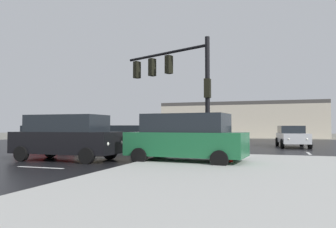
% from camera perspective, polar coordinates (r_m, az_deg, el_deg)
% --- Properties ---
extents(ground_plane, '(120.00, 120.00, 0.00)m').
position_cam_1_polar(ground_plane, '(21.61, -4.13, -6.30)').
color(ground_plane, slate).
extents(road_asphalt, '(44.00, 44.00, 0.02)m').
position_cam_1_polar(road_asphalt, '(21.61, -4.13, -6.27)').
color(road_asphalt, black).
rests_on(road_asphalt, ground_plane).
extents(snow_strip_curbside, '(4.00, 1.60, 0.06)m').
position_cam_1_polar(snow_strip_curbside, '(16.30, 6.86, -7.01)').
color(snow_strip_curbside, white).
rests_on(snow_strip_curbside, sidewalk_corner).
extents(lane_markings, '(36.15, 36.15, 0.01)m').
position_cam_1_polar(lane_markings, '(19.89, -2.44, -6.58)').
color(lane_markings, silver).
rests_on(lane_markings, road_asphalt).
extents(traffic_signal_mast, '(5.12, 2.32, 5.66)m').
position_cam_1_polar(traffic_signal_mast, '(16.64, 1.73, 6.54)').
color(traffic_signal_mast, black).
rests_on(traffic_signal_mast, sidewalk_corner).
extents(fire_hydrant, '(0.48, 0.26, 0.79)m').
position_cam_1_polar(fire_hydrant, '(13.08, 10.76, -6.54)').
color(fire_hydrant, red).
rests_on(fire_hydrant, sidewalk_corner).
extents(strip_building_background, '(22.71, 8.00, 5.04)m').
position_cam_1_polar(strip_building_background, '(49.36, 12.90, -1.05)').
color(strip_building_background, '#BCB29E').
rests_on(strip_building_background, ground_plane).
extents(sedan_tan, '(4.59, 2.15, 1.58)m').
position_cam_1_polar(sedan_tan, '(18.95, -8.30, -4.26)').
color(sedan_tan, tan).
rests_on(sedan_tan, road_asphalt).
extents(suv_green, '(4.96, 2.49, 2.03)m').
position_cam_1_polar(suv_green, '(13.28, 3.16, -4.12)').
color(suv_green, '#195933').
rests_on(suv_green, road_asphalt).
extents(suv_black, '(4.85, 2.21, 2.03)m').
position_cam_1_polar(suv_black, '(15.27, -17.31, -3.78)').
color(suv_black, black).
rests_on(suv_black, road_asphalt).
extents(sedan_red, '(4.60, 2.19, 1.58)m').
position_cam_1_polar(sedan_red, '(21.83, -19.84, -3.88)').
color(sedan_red, '#B21919').
rests_on(sedan_red, road_asphalt).
extents(sedan_silver, '(2.40, 4.67, 1.58)m').
position_cam_1_polar(sedan_silver, '(25.77, 20.94, -3.60)').
color(sedan_silver, '#B7BABF').
rests_on(sedan_silver, road_asphalt).
extents(sedan_grey, '(4.58, 2.12, 1.58)m').
position_cam_1_polar(sedan_grey, '(27.26, -15.87, -3.58)').
color(sedan_grey, slate).
rests_on(sedan_grey, road_asphalt).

